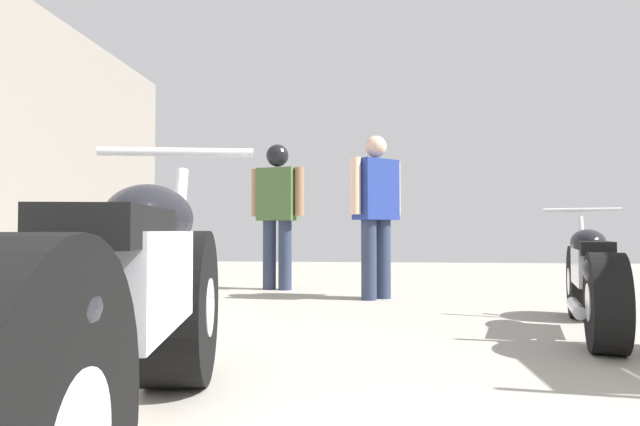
{
  "coord_description": "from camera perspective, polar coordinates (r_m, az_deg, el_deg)",
  "views": [
    {
      "loc": [
        -0.06,
        0.22,
        0.67
      ],
      "look_at": [
        -0.32,
        3.17,
        0.76
      ],
      "focal_mm": 29.53,
      "sensor_mm": 36.0,
      "label": 1
    }
  ],
  "objects": [
    {
      "name": "ground_plane",
      "position": [
        3.16,
        6.3,
        -14.04
      ],
      "size": [
        15.9,
        15.9,
        0.0
      ],
      "primitive_type": "plane",
      "color": "#9E998E"
    },
    {
      "name": "motorcycle_maroon_cruiser",
      "position": [
        1.61,
        -20.26,
        -10.81
      ],
      "size": [
        0.75,
        2.18,
        1.01
      ],
      "color": "black",
      "rests_on": "ground_plane"
    },
    {
      "name": "motorcycle_black_naked",
      "position": [
        3.84,
        27.42,
        -6.42
      ],
      "size": [
        0.74,
        1.76,
        0.83
      ],
      "color": "black",
      "rests_on": "ground_plane"
    },
    {
      "name": "mechanic_in_blue",
      "position": [
        5.15,
        6.08,
        0.72
      ],
      "size": [
        0.54,
        0.51,
        1.59
      ],
      "color": "#2D3851",
      "rests_on": "ground_plane"
    },
    {
      "name": "mechanic_with_helmet",
      "position": [
        5.97,
        -4.65,
        1.16
      ],
      "size": [
        0.65,
        0.33,
        1.64
      ],
      "color": "#2D3851",
      "rests_on": "ground_plane"
    }
  ]
}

